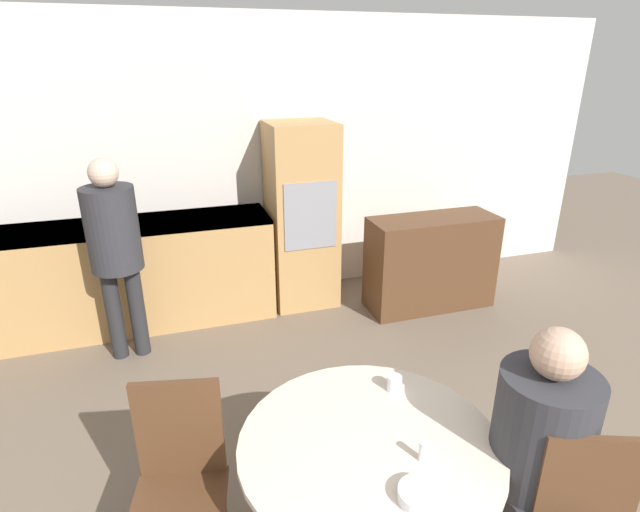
{
  "coord_description": "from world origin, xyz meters",
  "views": [
    {
      "loc": [
        -0.95,
        0.08,
        2.23
      ],
      "look_at": [
        -0.07,
        2.82,
        1.08
      ],
      "focal_mm": 28.0,
      "sensor_mm": 36.0,
      "label": 1
    }
  ],
  "objects_px": {
    "chair_far_left": "(180,474)",
    "person_standing": "(114,241)",
    "oven_unit": "(301,216)",
    "chair_near_right": "(569,503)",
    "cup": "(395,383)",
    "dining_table": "(368,478)",
    "bowl_near": "(421,495)",
    "sideboard": "(431,263)",
    "person_seated": "(544,451)"
  },
  "relations": [
    {
      "from": "oven_unit",
      "to": "person_standing",
      "type": "bearing_deg",
      "value": -161.29
    },
    {
      "from": "chair_far_left",
      "to": "sideboard",
      "type": "bearing_deg",
      "value": 52.44
    },
    {
      "from": "sideboard",
      "to": "cup",
      "type": "relative_size",
      "value": 15.42
    },
    {
      "from": "chair_far_left",
      "to": "bowl_near",
      "type": "height_order",
      "value": "chair_far_left"
    },
    {
      "from": "sideboard",
      "to": "person_seated",
      "type": "height_order",
      "value": "person_seated"
    },
    {
      "from": "chair_far_left",
      "to": "person_standing",
      "type": "relative_size",
      "value": 0.6
    },
    {
      "from": "person_seated",
      "to": "dining_table",
      "type": "bearing_deg",
      "value": 156.95
    },
    {
      "from": "oven_unit",
      "to": "dining_table",
      "type": "height_order",
      "value": "oven_unit"
    },
    {
      "from": "person_standing",
      "to": "cup",
      "type": "bearing_deg",
      "value": -55.33
    },
    {
      "from": "dining_table",
      "to": "chair_near_right",
      "type": "xyz_separation_m",
      "value": [
        0.73,
        -0.38,
        0.01
      ]
    },
    {
      "from": "chair_far_left",
      "to": "bowl_near",
      "type": "bearing_deg",
      "value": -23.2
    },
    {
      "from": "oven_unit",
      "to": "chair_near_right",
      "type": "height_order",
      "value": "oven_unit"
    },
    {
      "from": "dining_table",
      "to": "chair_near_right",
      "type": "bearing_deg",
      "value": -27.47
    },
    {
      "from": "chair_near_right",
      "to": "dining_table",
      "type": "bearing_deg",
      "value": -6.54
    },
    {
      "from": "person_seated",
      "to": "person_standing",
      "type": "bearing_deg",
      "value": 124.78
    },
    {
      "from": "sideboard",
      "to": "person_standing",
      "type": "bearing_deg",
      "value": -179.15
    },
    {
      "from": "bowl_near",
      "to": "chair_far_left",
      "type": "bearing_deg",
      "value": 144.55
    },
    {
      "from": "sideboard",
      "to": "dining_table",
      "type": "relative_size",
      "value": 1.06
    },
    {
      "from": "oven_unit",
      "to": "sideboard",
      "type": "xyz_separation_m",
      "value": [
        1.11,
        -0.5,
        -0.41
      ]
    },
    {
      "from": "chair_near_right",
      "to": "cup",
      "type": "bearing_deg",
      "value": -33.44
    },
    {
      "from": "cup",
      "to": "bowl_near",
      "type": "xyz_separation_m",
      "value": [
        -0.19,
        -0.62,
        -0.02
      ]
    },
    {
      "from": "sideboard",
      "to": "chair_far_left",
      "type": "xyz_separation_m",
      "value": [
        -2.37,
        -2.01,
        0.09
      ]
    },
    {
      "from": "bowl_near",
      "to": "cup",
      "type": "bearing_deg",
      "value": 72.55
    },
    {
      "from": "bowl_near",
      "to": "person_standing",
      "type": "bearing_deg",
      "value": 114.19
    },
    {
      "from": "oven_unit",
      "to": "chair_near_right",
      "type": "distance_m",
      "value": 3.17
    },
    {
      "from": "chair_far_left",
      "to": "bowl_near",
      "type": "xyz_separation_m",
      "value": [
        0.84,
        -0.6,
        0.22
      ]
    },
    {
      "from": "cup",
      "to": "dining_table",
      "type": "bearing_deg",
      "value": -131.26
    },
    {
      "from": "oven_unit",
      "to": "cup",
      "type": "distance_m",
      "value": 2.49
    },
    {
      "from": "person_standing",
      "to": "chair_near_right",
      "type": "bearing_deg",
      "value": -55.08
    },
    {
      "from": "chair_far_left",
      "to": "cup",
      "type": "bearing_deg",
      "value": 13.49
    },
    {
      "from": "oven_unit",
      "to": "person_standing",
      "type": "xyz_separation_m",
      "value": [
        -1.58,
        -0.54,
        0.11
      ]
    },
    {
      "from": "person_seated",
      "to": "bowl_near",
      "type": "height_order",
      "value": "person_seated"
    },
    {
      "from": "cup",
      "to": "chair_far_left",
      "type": "bearing_deg",
      "value": -178.77
    },
    {
      "from": "oven_unit",
      "to": "person_standing",
      "type": "height_order",
      "value": "oven_unit"
    },
    {
      "from": "chair_far_left",
      "to": "person_standing",
      "type": "bearing_deg",
      "value": 111.35
    },
    {
      "from": "dining_table",
      "to": "person_seated",
      "type": "xyz_separation_m",
      "value": [
        0.65,
        -0.28,
        0.21
      ]
    },
    {
      "from": "person_standing",
      "to": "sideboard",
      "type": "bearing_deg",
      "value": 0.85
    },
    {
      "from": "sideboard",
      "to": "bowl_near",
      "type": "bearing_deg",
      "value": -120.62
    },
    {
      "from": "chair_near_right",
      "to": "cup",
      "type": "height_order",
      "value": "chair_near_right"
    },
    {
      "from": "oven_unit",
      "to": "sideboard",
      "type": "relative_size",
      "value": 1.44
    },
    {
      "from": "chair_far_left",
      "to": "person_standing",
      "type": "distance_m",
      "value": 2.04
    },
    {
      "from": "oven_unit",
      "to": "chair_far_left",
      "type": "xyz_separation_m",
      "value": [
        -1.27,
        -2.5,
        -0.32
      ]
    },
    {
      "from": "sideboard",
      "to": "oven_unit",
      "type": "bearing_deg",
      "value": 155.93
    },
    {
      "from": "oven_unit",
      "to": "chair_far_left",
      "type": "height_order",
      "value": "oven_unit"
    },
    {
      "from": "sideboard",
      "to": "person_seated",
      "type": "distance_m",
      "value": 2.73
    },
    {
      "from": "oven_unit",
      "to": "person_standing",
      "type": "distance_m",
      "value": 1.67
    },
    {
      "from": "sideboard",
      "to": "dining_table",
      "type": "height_order",
      "value": "sideboard"
    },
    {
      "from": "oven_unit",
      "to": "cup",
      "type": "relative_size",
      "value": 22.22
    },
    {
      "from": "person_seated",
      "to": "bowl_near",
      "type": "relative_size",
      "value": 7.63
    },
    {
      "from": "chair_near_right",
      "to": "chair_far_left",
      "type": "relative_size",
      "value": 1.0
    }
  ]
}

